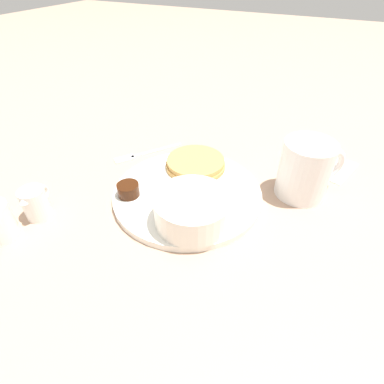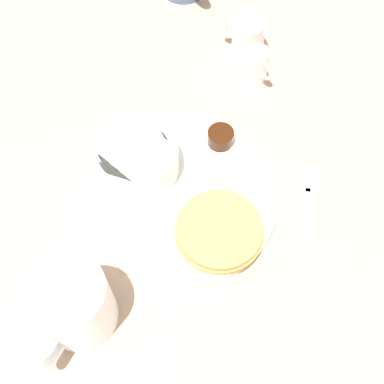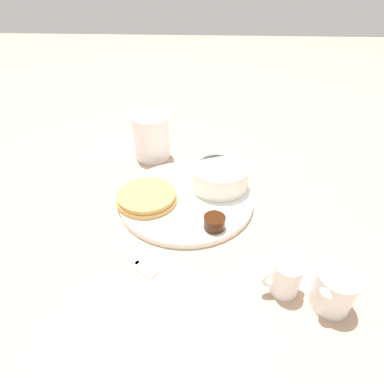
{
  "view_description": "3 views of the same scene",
  "coord_description": "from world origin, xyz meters",
  "views": [
    {
      "loc": [
        -0.19,
        0.37,
        0.34
      ],
      "look_at": [
        -0.02,
        0.02,
        0.03
      ],
      "focal_mm": 28.0,
      "sensor_mm": 36.0,
      "label": 1
    },
    {
      "loc": [
        -0.12,
        -0.29,
        0.58
      ],
      "look_at": [
        0.01,
        -0.02,
        0.04
      ],
      "focal_mm": 45.0,
      "sensor_mm": 36.0,
      "label": 2
    },
    {
      "loc": [
        0.47,
        0.04,
        0.36
      ],
      "look_at": [
        0.01,
        0.01,
        0.03
      ],
      "focal_mm": 28.0,
      "sensor_mm": 36.0,
      "label": 3
    }
  ],
  "objects": [
    {
      "name": "plate",
      "position": [
        0.0,
        0.0,
        0.01
      ],
      "size": [
        0.26,
        0.26,
        0.01
      ],
      "color": "white",
      "rests_on": "ground_plane"
    },
    {
      "name": "napkin",
      "position": [
        -0.2,
        -0.22,
        0.0
      ],
      "size": [
        0.15,
        0.13,
        0.0
      ],
      "color": "white",
      "rests_on": "ground_plane"
    },
    {
      "name": "fork",
      "position": [
        0.15,
        -0.08,
        0.0
      ],
      "size": [
        0.1,
        0.13,
        0.0
      ],
      "color": "silver",
      "rests_on": "ground_plane"
    },
    {
      "name": "ground_plane",
      "position": [
        0.0,
        0.0,
        0.0
      ],
      "size": [
        4.0,
        4.0,
        0.0
      ],
      "primitive_type": "plane",
      "color": "tan"
    },
    {
      "name": "creamer_pitcher_near",
      "position": [
        0.2,
        0.15,
        0.03
      ],
      "size": [
        0.04,
        0.06,
        0.05
      ],
      "color": "white",
      "rests_on": "ground_plane"
    },
    {
      "name": "bowl",
      "position": [
        -0.04,
        0.06,
        0.04
      ],
      "size": [
        0.12,
        0.12,
        0.05
      ],
      "color": "white",
      "rests_on": "plate"
    },
    {
      "name": "pancake_stack",
      "position": [
        0.02,
        -0.07,
        0.02
      ],
      "size": [
        0.12,
        0.12,
        0.02
      ],
      "color": "tan",
      "rests_on": "plate"
    },
    {
      "name": "syrup_cup",
      "position": [
        0.09,
        0.06,
        0.02
      ],
      "size": [
        0.04,
        0.04,
        0.02
      ],
      "color": "#38190A",
      "rests_on": "plate"
    },
    {
      "name": "butter_ramekin",
      "position": [
        -0.04,
        0.09,
        0.03
      ],
      "size": [
        0.04,
        0.04,
        0.04
      ],
      "color": "white",
      "rests_on": "plate"
    },
    {
      "name": "coffee_mug",
      "position": [
        -0.18,
        -0.1,
        0.05
      ],
      "size": [
        0.11,
        0.1,
        0.1
      ],
      "color": "white",
      "rests_on": "ground_plane"
    }
  ]
}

